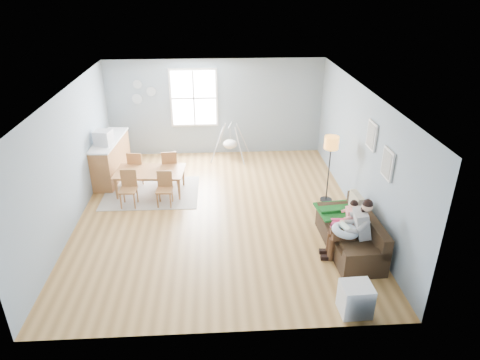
{
  "coord_description": "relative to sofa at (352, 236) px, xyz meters",
  "views": [
    {
      "loc": [
        -0.03,
        -8.18,
        4.77
      ],
      "look_at": [
        0.44,
        -0.45,
        1.0
      ],
      "focal_mm": 32.0,
      "sensor_mm": 36.0,
      "label": 1
    }
  ],
  "objects": [
    {
      "name": "nursing_pillow",
      "position": [
        -0.25,
        -0.28,
        0.32
      ],
      "size": [
        0.58,
        0.57,
        0.2
      ],
      "primitive_type": "torus",
      "rotation": [
        0.0,
        0.14,
        0.17
      ],
      "color": "#CAE3FC",
      "rests_on": "father"
    },
    {
      "name": "window",
      "position": [
        -3.1,
        4.98,
        1.38
      ],
      "size": [
        1.32,
        0.08,
        1.62
      ],
      "color": "silver",
      "rests_on": "room"
    },
    {
      "name": "beige_pillow",
      "position": [
        0.18,
        0.5,
        0.42
      ],
      "size": [
        0.16,
        0.45,
        0.44
      ],
      "primitive_type": "cube",
      "rotation": [
        0.0,
        0.0,
        0.08
      ],
      "color": "tan",
      "rests_on": "sofa"
    },
    {
      "name": "monitor",
      "position": [
        -5.22,
        3.14,
        0.95
      ],
      "size": [
        0.44,
        0.43,
        0.35
      ],
      "color": "silver",
      "rests_on": "counter"
    },
    {
      "name": "pictures",
      "position": [
        0.46,
        0.47,
        1.58
      ],
      "size": [
        0.05,
        1.34,
        0.74
      ],
      "color": "silver",
      "rests_on": "room"
    },
    {
      "name": "floor_lamp",
      "position": [
        -0.01,
        1.93,
        1.03
      ],
      "size": [
        0.31,
        0.31,
        1.56
      ],
      "color": "black",
      "rests_on": "room"
    },
    {
      "name": "infant",
      "position": [
        -0.25,
        -0.25,
        0.39
      ],
      "size": [
        0.18,
        0.34,
        0.12
      ],
      "color": "white",
      "rests_on": "nursing_pillow"
    },
    {
      "name": "room",
      "position": [
        -2.5,
        1.52,
        2.15
      ],
      "size": [
        8.4,
        9.4,
        3.9
      ],
      "color": "olive"
    },
    {
      "name": "chair_nw",
      "position": [
        -4.51,
        3.1,
        0.21
      ],
      "size": [
        0.43,
        0.43,
        0.85
      ],
      "color": "#935732",
      "rests_on": "rug"
    },
    {
      "name": "toddler",
      "position": [
        -0.08,
        0.17,
        0.38
      ],
      "size": [
        0.5,
        0.26,
        0.77
      ],
      "color": "white",
      "rests_on": "sofa"
    },
    {
      "name": "storage_cube",
      "position": [
        -0.46,
        -1.68,
        -0.01
      ],
      "size": [
        0.48,
        0.43,
        0.52
      ],
      "color": "white",
      "rests_on": "room"
    },
    {
      "name": "chair_se",
      "position": [
        -3.71,
        1.99,
        0.17
      ],
      "size": [
        0.37,
        0.37,
        0.79
      ],
      "color": "#935732",
      "rests_on": "rug"
    },
    {
      "name": "father",
      "position": [
        -0.11,
        -0.27,
        0.38
      ],
      "size": [
        0.87,
        0.42,
        1.22
      ],
      "color": "gray",
      "rests_on": "sofa"
    },
    {
      "name": "wall_plates",
      "position": [
        -4.51,
        4.99,
        1.56
      ],
      "size": [
        0.67,
        0.02,
        0.66
      ],
      "color": "#8FA0AC",
      "rests_on": "room"
    },
    {
      "name": "dining_table",
      "position": [
        -4.1,
        2.55,
        0.02
      ],
      "size": [
        1.67,
        1.01,
        0.57
      ],
      "primitive_type": "imported",
      "rotation": [
        0.0,
        0.0,
        -0.07
      ],
      "color": "brown",
      "rests_on": "rug"
    },
    {
      "name": "counter",
      "position": [
        -5.2,
        3.49,
        0.26
      ],
      "size": [
        0.69,
        1.89,
        1.04
      ],
      "color": "brown",
      "rests_on": "room"
    },
    {
      "name": "chair_ne",
      "position": [
        -3.69,
        3.09,
        0.22
      ],
      "size": [
        0.43,
        0.43,
        0.86
      ],
      "color": "#935732",
      "rests_on": "rug"
    },
    {
      "name": "baby_swing",
      "position": [
        -2.13,
        4.58,
        0.17
      ],
      "size": [
        1.14,
        1.15,
        0.98
      ],
      "color": "silver",
      "rests_on": "room"
    },
    {
      "name": "green_throw",
      "position": [
        -0.1,
        0.62,
        0.22
      ],
      "size": [
        0.94,
        0.83,
        0.04
      ],
      "primitive_type": "cube",
      "rotation": [
        0.0,
        0.0,
        0.11
      ],
      "color": "#145720",
      "rests_on": "sofa"
    },
    {
      "name": "sofa",
      "position": [
        0.0,
        0.0,
        0.0
      ],
      "size": [
        0.87,
        1.9,
        0.76
      ],
      "color": "black",
      "rests_on": "room"
    },
    {
      "name": "rug",
      "position": [
        -4.1,
        2.55,
        -0.26
      ],
      "size": [
        2.24,
        1.72,
        0.01
      ],
      "primitive_type": "cube",
      "rotation": [
        0.0,
        0.0,
        -0.01
      ],
      "color": "#A39F95",
      "rests_on": "room"
    },
    {
      "name": "chair_sw",
      "position": [
        -4.51,
        2.0,
        0.19
      ],
      "size": [
        0.39,
        0.39,
        0.83
      ],
      "color": "#935732",
      "rests_on": "rug"
    }
  ]
}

